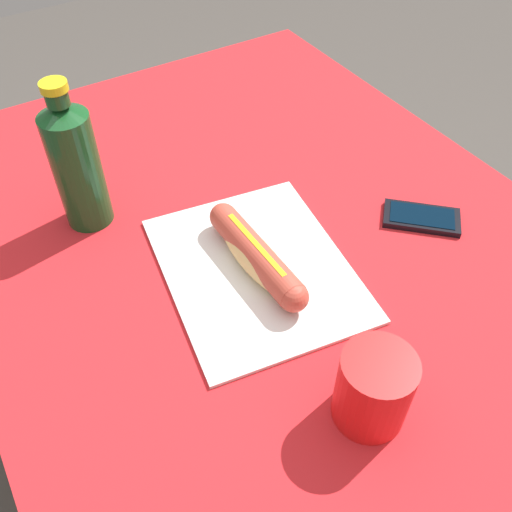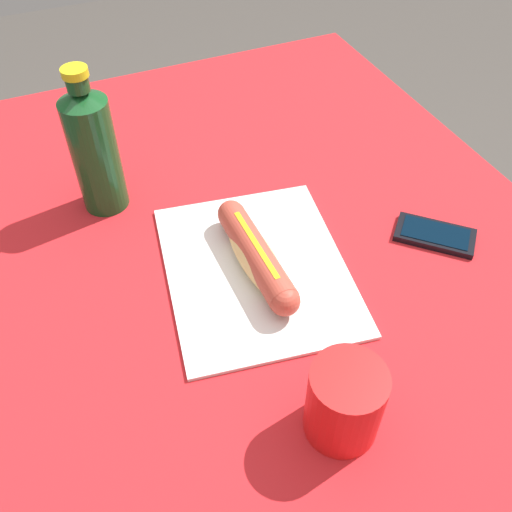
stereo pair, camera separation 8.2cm
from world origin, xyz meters
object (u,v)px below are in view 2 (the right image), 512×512
hot_dog (256,255)px  drinking_cup (345,402)px  soda_bottle (94,149)px  cell_phone (435,235)px

hot_dog → drinking_cup: 0.27m
soda_bottle → drinking_cup: (0.51, 0.16, -0.06)m
soda_bottle → drinking_cup: size_ratio=2.30×
hot_dog → soda_bottle: (-0.24, -0.17, 0.08)m
hot_dog → cell_phone: bearing=80.5°
cell_phone → soda_bottle: 0.55m
hot_dog → soda_bottle: 0.30m
hot_dog → cell_phone: 0.29m
hot_dog → soda_bottle: size_ratio=0.96×
soda_bottle → drinking_cup: 0.54m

